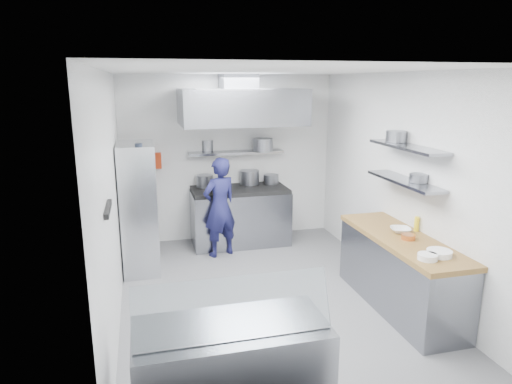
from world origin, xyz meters
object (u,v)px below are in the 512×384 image
object	(u,v)px
gas_range	(240,217)
display_case	(232,375)
wire_rack	(139,208)
chef	(220,207)

from	to	relation	value
gas_range	display_case	distance (m)	4.21
wire_rack	chef	bearing A→B (deg)	10.91
gas_range	chef	size ratio (longest dim) A/B	1.02
chef	wire_rack	distance (m)	1.24
chef	wire_rack	bearing A→B (deg)	-11.39
gas_range	display_case	bearing A→B (deg)	-103.17
wire_rack	gas_range	bearing A→B (deg)	23.41
gas_range	wire_rack	world-z (taller)	wire_rack
chef	display_case	distance (m)	3.69
wire_rack	display_case	xyz separation A→B (m)	(0.67, -3.39, -0.50)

